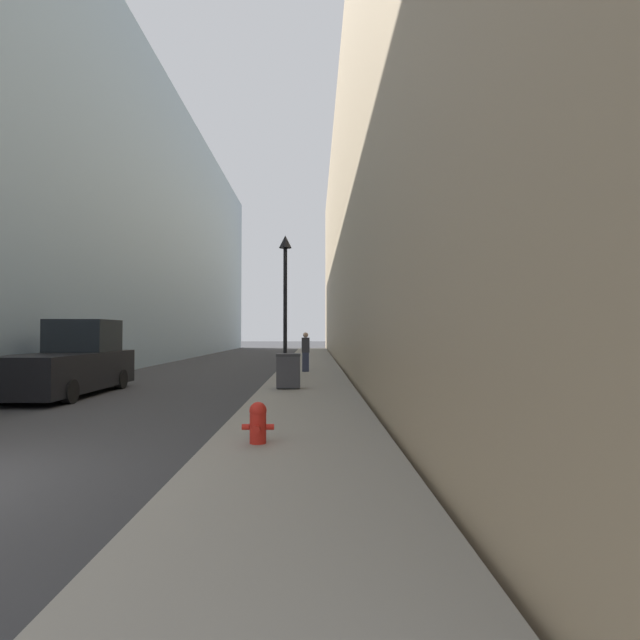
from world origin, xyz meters
TOP-DOWN VIEW (x-y plane):
  - sidewalk_right at (4.90, 18.00)m, footprint 2.94×60.00m
  - building_left_glass at (-9.96, 26.00)m, footprint 12.00×60.00m
  - building_right_stone at (12.47, 26.00)m, footprint 12.00×60.00m
  - fire_hydrant at (4.23, 2.05)m, footprint 0.50×0.38m
  - trash_bin at (4.31, 9.62)m, footprint 0.73×0.64m
  - lamppost at (4.08, 11.69)m, footprint 0.44×0.44m
  - pickup_truck at (-2.22, 9.39)m, footprint 2.02×5.58m
  - pedestrian_on_sidewalk at (4.72, 16.21)m, footprint 0.35×0.23m

SIDE VIEW (x-z plane):
  - sidewalk_right at x=4.90m, z-range 0.00..0.15m
  - fire_hydrant at x=4.23m, z-range 0.17..0.80m
  - trash_bin at x=4.31m, z-range 0.17..1.24m
  - pickup_truck at x=-2.22m, z-range -0.21..2.07m
  - pedestrian_on_sidewalk at x=4.72m, z-range 0.16..1.88m
  - lamppost at x=4.08m, z-range 0.93..6.06m
  - building_right_stone at x=12.47m, z-range 0.00..16.96m
  - building_left_glass at x=-9.96m, z-range 0.00..17.74m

